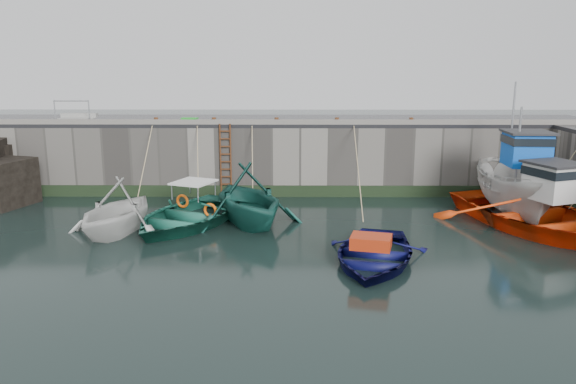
{
  "coord_description": "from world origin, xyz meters",
  "views": [
    {
      "loc": [
        0.87,
        -13.98,
        5.62
      ],
      "look_at": [
        0.73,
        5.59,
        1.2
      ],
      "focal_mm": 35.0,
      "sensor_mm": 36.0,
      "label": 1
    }
  ],
  "objects_px": {
    "boat_far_white": "(517,189)",
    "boat_far_orange": "(537,215)",
    "fish_crate": "(190,121)",
    "boat_near_white": "(118,233)",
    "bollard_c": "(277,121)",
    "bollard_b": "(214,121)",
    "bollard_a": "(156,121)",
    "bollard_e": "(411,121)",
    "ladder": "(226,161)",
    "bollard_d": "(337,121)",
    "boat_near_blacktrim": "(248,223)",
    "boat_near_blue": "(188,224)",
    "boat_near_navy": "(373,261)"
  },
  "relations": [
    {
      "from": "boat_far_white",
      "to": "bollard_c",
      "type": "xyz_separation_m",
      "value": [
        -9.3,
        3.24,
        2.29
      ]
    },
    {
      "from": "bollard_c",
      "to": "bollard_d",
      "type": "distance_m",
      "value": 2.6
    },
    {
      "from": "boat_near_blue",
      "to": "bollard_a",
      "type": "relative_size",
      "value": 20.33
    },
    {
      "from": "boat_near_navy",
      "to": "bollard_a",
      "type": "bearing_deg",
      "value": 148.24
    },
    {
      "from": "fish_crate",
      "to": "bollard_b",
      "type": "xyz_separation_m",
      "value": [
        1.06,
        -0.07,
        0.01
      ]
    },
    {
      "from": "ladder",
      "to": "bollard_a",
      "type": "distance_m",
      "value": 3.47
    },
    {
      "from": "boat_near_blue",
      "to": "boat_near_navy",
      "type": "relative_size",
      "value": 1.21
    },
    {
      "from": "ladder",
      "to": "boat_near_blacktrim",
      "type": "relative_size",
      "value": 0.67
    },
    {
      "from": "boat_far_orange",
      "to": "bollard_a",
      "type": "xyz_separation_m",
      "value": [
        -14.51,
        5.12,
        2.8
      ]
    },
    {
      "from": "boat_far_white",
      "to": "boat_far_orange",
      "type": "height_order",
      "value": "boat_far_white"
    },
    {
      "from": "ladder",
      "to": "bollard_c",
      "type": "xyz_separation_m",
      "value": [
        2.2,
        0.34,
        1.71
      ]
    },
    {
      "from": "fish_crate",
      "to": "ladder",
      "type": "bearing_deg",
      "value": -7.04
    },
    {
      "from": "fish_crate",
      "to": "boat_near_navy",
      "type": "bearing_deg",
      "value": -44.03
    },
    {
      "from": "boat_near_navy",
      "to": "bollard_e",
      "type": "xyz_separation_m",
      "value": [
        2.73,
        8.58,
        3.3
      ]
    },
    {
      "from": "boat_near_navy",
      "to": "bollard_c",
      "type": "bearing_deg",
      "value": 123.97
    },
    {
      "from": "boat_far_white",
      "to": "bollard_c",
      "type": "distance_m",
      "value": 10.11
    },
    {
      "from": "ladder",
      "to": "bollard_d",
      "type": "distance_m",
      "value": 5.11
    },
    {
      "from": "boat_far_white",
      "to": "fish_crate",
      "type": "relative_size",
      "value": 9.36
    },
    {
      "from": "bollard_b",
      "to": "ladder",
      "type": "bearing_deg",
      "value": -33.86
    },
    {
      "from": "bollard_c",
      "to": "ladder",
      "type": "bearing_deg",
      "value": -171.33
    },
    {
      "from": "boat_far_white",
      "to": "bollard_d",
      "type": "relative_size",
      "value": 22.27
    },
    {
      "from": "fish_crate",
      "to": "bollard_b",
      "type": "bearing_deg",
      "value": 3.66
    },
    {
      "from": "bollard_a",
      "to": "bollard_d",
      "type": "bearing_deg",
      "value": 0.0
    },
    {
      "from": "boat_far_orange",
      "to": "bollard_d",
      "type": "distance_m",
      "value": 8.89
    },
    {
      "from": "boat_near_blue",
      "to": "bollard_c",
      "type": "relative_size",
      "value": 20.33
    },
    {
      "from": "boat_near_blue",
      "to": "fish_crate",
      "type": "height_order",
      "value": "fish_crate"
    },
    {
      "from": "fish_crate",
      "to": "boat_near_white",
      "type": "bearing_deg",
      "value": -97.37
    },
    {
      "from": "bollard_a",
      "to": "bollard_e",
      "type": "relative_size",
      "value": 1.0
    },
    {
      "from": "bollard_c",
      "to": "boat_far_white",
      "type": "bearing_deg",
      "value": -19.24
    },
    {
      "from": "boat_far_white",
      "to": "bollard_b",
      "type": "height_order",
      "value": "boat_far_white"
    },
    {
      "from": "boat_far_orange",
      "to": "bollard_b",
      "type": "xyz_separation_m",
      "value": [
        -12.01,
        5.12,
        2.8
      ]
    },
    {
      "from": "bollard_e",
      "to": "boat_near_blue",
      "type": "bearing_deg",
      "value": -152.54
    },
    {
      "from": "ladder",
      "to": "bollard_c",
      "type": "height_order",
      "value": "bollard_c"
    },
    {
      "from": "boat_near_blue",
      "to": "fish_crate",
      "type": "relative_size",
      "value": 8.54
    },
    {
      "from": "boat_far_white",
      "to": "boat_far_orange",
      "type": "relative_size",
      "value": 0.71
    },
    {
      "from": "boat_far_orange",
      "to": "bollard_b",
      "type": "distance_m",
      "value": 13.35
    },
    {
      "from": "boat_far_white",
      "to": "bollard_a",
      "type": "xyz_separation_m",
      "value": [
        -14.5,
        3.24,
        2.29
      ]
    },
    {
      "from": "boat_near_white",
      "to": "fish_crate",
      "type": "xyz_separation_m",
      "value": [
        1.56,
        5.81,
        3.29
      ]
    },
    {
      "from": "bollard_a",
      "to": "bollard_e",
      "type": "distance_m",
      "value": 11.0
    },
    {
      "from": "boat_near_navy",
      "to": "bollard_e",
      "type": "bearing_deg",
      "value": 86.62
    },
    {
      "from": "boat_near_blacktrim",
      "to": "bollard_a",
      "type": "distance_m",
      "value": 7.06
    },
    {
      "from": "boat_near_blacktrim",
      "to": "bollard_c",
      "type": "distance_m",
      "value": 5.69
    },
    {
      "from": "ladder",
      "to": "boat_near_white",
      "type": "height_order",
      "value": "ladder"
    },
    {
      "from": "boat_near_blacktrim",
      "to": "ladder",
      "type": "bearing_deg",
      "value": 83.58
    },
    {
      "from": "bollard_a",
      "to": "bollard_d",
      "type": "relative_size",
      "value": 1.0
    },
    {
      "from": "boat_far_orange",
      "to": "bollard_d",
      "type": "xyz_separation_m",
      "value": [
        -6.71,
        5.12,
        2.8
      ]
    },
    {
      "from": "fish_crate",
      "to": "bollard_e",
      "type": "xyz_separation_m",
      "value": [
        9.56,
        -0.07,
        0.01
      ]
    },
    {
      "from": "boat_near_blacktrim",
      "to": "bollard_c",
      "type": "height_order",
      "value": "bollard_c"
    },
    {
      "from": "boat_near_blue",
      "to": "boat_far_orange",
      "type": "distance_m",
      "value": 12.45
    },
    {
      "from": "boat_far_orange",
      "to": "boat_near_white",
      "type": "bearing_deg",
      "value": 162.23
    }
  ]
}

